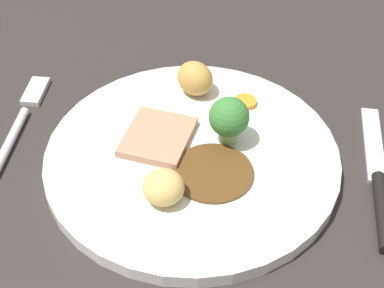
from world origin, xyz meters
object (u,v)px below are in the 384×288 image
object	(u,v)px
roast_potato_right	(163,187)
dinner_plate	(192,157)
knife	(379,184)
carrot_coin_front	(245,102)
broccoli_floret	(230,115)
fork	(21,120)
roast_potato_left	(195,78)
meat_slice_main	(158,137)

from	to	relation	value
roast_potato_right	dinner_plate	bearing A→B (deg)	76.86
dinner_plate	roast_potato_right	size ratio (longest dim) A/B	7.65
roast_potato_right	knife	distance (cm)	19.73
dinner_plate	carrot_coin_front	world-z (taller)	carrot_coin_front
dinner_plate	roast_potato_right	distance (cm)	6.66
broccoli_floret	fork	size ratio (longest dim) A/B	0.32
roast_potato_left	knife	world-z (taller)	roast_potato_left
knife	roast_potato_right	bearing A→B (deg)	106.42
meat_slice_main	roast_potato_right	xyz separation A→B (cm)	(2.06, -7.19, 1.06)
fork	knife	world-z (taller)	knife
roast_potato_right	fork	distance (cm)	19.26
roast_potato_left	broccoli_floret	size ratio (longest dim) A/B	0.83
roast_potato_right	fork	xyz separation A→B (cm)	(-16.88, 8.95, -2.47)
dinner_plate	fork	xyz separation A→B (cm)	(-18.31, 2.81, -0.31)
dinner_plate	roast_potato_right	xyz separation A→B (cm)	(-1.43, -6.13, 2.16)
roast_potato_left	fork	bearing A→B (deg)	-160.00
roast_potato_left	broccoli_floret	distance (cm)	7.92
meat_slice_main	roast_potato_right	size ratio (longest dim) A/B	1.90
dinner_plate	fork	size ratio (longest dim) A/B	1.81
broccoli_floret	roast_potato_right	bearing A→B (deg)	-117.86
roast_potato_left	fork	size ratio (longest dim) A/B	0.26
meat_slice_main	roast_potato_right	bearing A→B (deg)	-74.02
meat_slice_main	broccoli_floret	distance (cm)	7.20
fork	knife	size ratio (longest dim) A/B	0.83
carrot_coin_front	broccoli_floret	size ratio (longest dim) A/B	0.47
roast_potato_left	fork	xyz separation A→B (cm)	(-17.11, -6.23, -2.78)
carrot_coin_front	fork	bearing A→B (deg)	-167.26
fork	dinner_plate	bearing A→B (deg)	-102.42
roast_potato_left	broccoli_floret	bearing A→B (deg)	-56.48
meat_slice_main	fork	world-z (taller)	meat_slice_main
roast_potato_left	roast_potato_right	world-z (taller)	roast_potato_left
dinner_plate	knife	distance (cm)	17.31
dinner_plate	roast_potato_left	xyz separation A→B (cm)	(-1.20, 9.04, 2.47)
roast_potato_left	roast_potato_right	distance (cm)	15.18
dinner_plate	carrot_coin_front	xyz separation A→B (cm)	(4.24, 7.91, 0.95)
meat_slice_main	broccoli_floret	world-z (taller)	broccoli_floret
roast_potato_left	carrot_coin_front	distance (cm)	5.76
meat_slice_main	fork	distance (cm)	14.99
roast_potato_left	roast_potato_right	bearing A→B (deg)	-90.86
dinner_plate	meat_slice_main	distance (cm)	3.81
roast_potato_left	knife	bearing A→B (deg)	-27.07
carrot_coin_front	broccoli_floret	world-z (taller)	broccoli_floret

